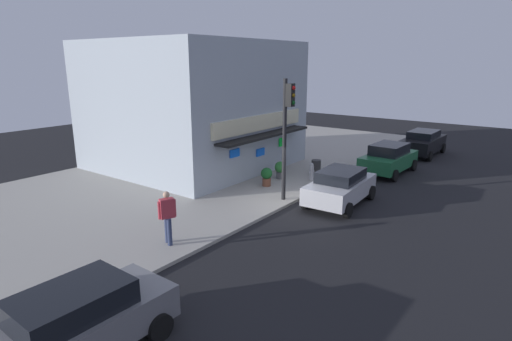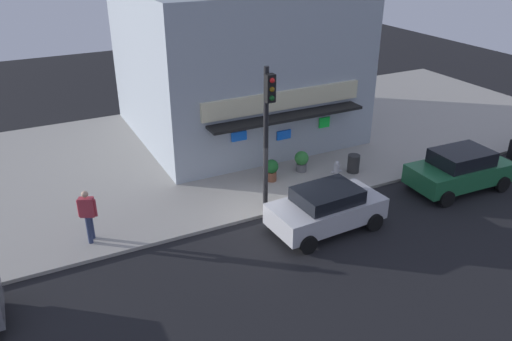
# 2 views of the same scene
# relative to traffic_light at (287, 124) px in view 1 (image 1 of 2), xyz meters

# --- Properties ---
(ground_plane) EXTENTS (60.50, 60.50, 0.00)m
(ground_plane) POSITION_rel_traffic_light_xyz_m (-0.35, -0.40, -3.51)
(ground_plane) COLOR black
(sidewalk) EXTENTS (40.33, 13.27, 0.13)m
(sidewalk) POSITION_rel_traffic_light_xyz_m (-0.35, 6.23, -3.44)
(sidewalk) COLOR #A39E93
(sidewalk) RESTS_ON ground_plane
(corner_building) EXTENTS (9.78, 10.31, 7.04)m
(corner_building) POSITION_rel_traffic_light_xyz_m (2.50, 7.98, 0.14)
(corner_building) COLOR #9EA8B2
(corner_building) RESTS_ON sidewalk
(traffic_light) EXTENTS (0.32, 0.58, 5.28)m
(traffic_light) POSITION_rel_traffic_light_xyz_m (0.00, 0.00, 0.00)
(traffic_light) COLOR black
(traffic_light) RESTS_ON sidewalk
(fire_hydrant) EXTENTS (0.47, 0.23, 0.88)m
(fire_hydrant) POSITION_rel_traffic_light_xyz_m (3.59, 0.70, -2.95)
(fire_hydrant) COLOR #B2B2B7
(fire_hydrant) RESTS_ON sidewalk
(trash_can) EXTENTS (0.51, 0.51, 0.77)m
(trash_can) POSITION_rel_traffic_light_xyz_m (4.71, 1.03, -2.99)
(trash_can) COLOR #2D2D2D
(trash_can) RESTS_ON sidewalk
(pedestrian) EXTENTS (0.61, 0.46, 1.85)m
(pedestrian) POSITION_rel_traffic_light_xyz_m (-6.22, 0.68, -2.34)
(pedestrian) COLOR navy
(pedestrian) RESTS_ON sidewalk
(potted_plant_by_doorway) EXTENTS (0.60, 0.60, 0.90)m
(potted_plant_by_doorway) POSITION_rel_traffic_light_xyz_m (2.79, 2.11, -2.88)
(potted_plant_by_doorway) COLOR #59595B
(potted_plant_by_doorway) RESTS_ON sidewalk
(potted_plant_by_window) EXTENTS (0.57, 0.57, 0.92)m
(potted_plant_by_window) POSITION_rel_traffic_light_xyz_m (1.23, 1.89, -2.86)
(potted_plant_by_window) COLOR brown
(potted_plant_by_window) RESTS_ON sidewalk
(parked_car_grey) EXTENTS (4.26, 2.04, 1.63)m
(parked_car_grey) POSITION_rel_traffic_light_xyz_m (-11.11, -1.93, -2.67)
(parked_car_grey) COLOR slate
(parked_car_grey) RESTS_ON ground_plane
(parked_car_green) EXTENTS (4.20, 2.24, 1.66)m
(parked_car_green) POSITION_rel_traffic_light_xyz_m (7.67, -1.90, -2.66)
(parked_car_green) COLOR #1E6038
(parked_car_green) RESTS_ON ground_plane
(parked_car_silver) EXTENTS (4.06, 2.25, 1.55)m
(parked_car_silver) POSITION_rel_traffic_light_xyz_m (1.25, -2.03, -2.69)
(parked_car_silver) COLOR #B7B7BC
(parked_car_silver) RESTS_ON ground_plane
(parked_car_black) EXTENTS (4.48, 2.14, 1.63)m
(parked_car_black) POSITION_rel_traffic_light_xyz_m (13.61, -2.12, -2.65)
(parked_car_black) COLOR black
(parked_car_black) RESTS_ON ground_plane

